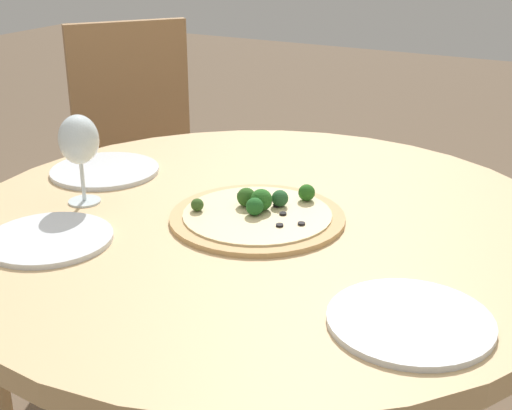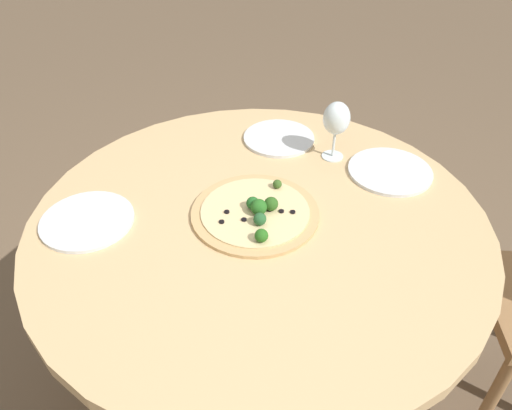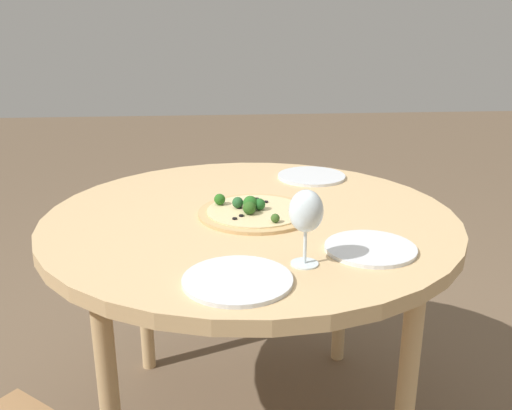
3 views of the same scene
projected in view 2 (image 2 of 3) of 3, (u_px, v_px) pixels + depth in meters
ground_plane at (258, 379)px, 1.77m from camera, size 12.00×12.00×0.00m
dining_table at (259, 235)px, 1.34m from camera, size 1.20×1.20×0.75m
pizza at (257, 212)px, 1.30m from camera, size 0.34×0.34×0.06m
wine_glass at (337, 119)px, 1.44m from camera, size 0.08×0.08×0.18m
plate_near at (279, 138)px, 1.60m from camera, size 0.23×0.23×0.01m
plate_far at (87, 221)px, 1.28m from camera, size 0.24×0.24×0.01m
plate_side at (390, 171)px, 1.45m from camera, size 0.24×0.24×0.01m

